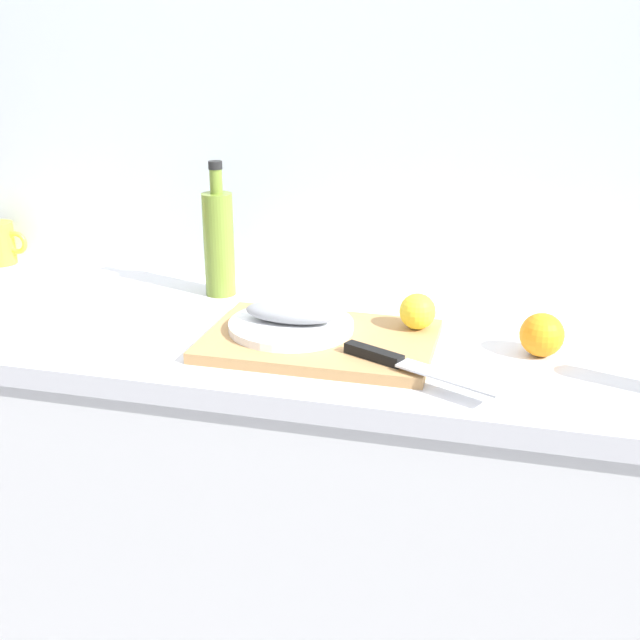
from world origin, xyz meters
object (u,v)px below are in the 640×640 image
at_px(white_plate, 291,326).
at_px(olive_oil_bottle, 219,241).
at_px(chef_knife, 400,362).
at_px(coffee_mug_1, 0,243).
at_px(cutting_board, 320,341).
at_px(lemon_0, 418,311).
at_px(orange_0, 542,335).
at_px(fish_fillet, 291,312).

relative_size(white_plate, olive_oil_bottle, 0.81).
height_order(chef_knife, coffee_mug_1, coffee_mug_1).
bearing_deg(white_plate, olive_oil_bottle, 135.77).
bearing_deg(cutting_board, lemon_0, 27.15).
bearing_deg(cutting_board, orange_0, 8.26).
distance_m(olive_oil_bottle, orange_0, 0.69).
height_order(white_plate, olive_oil_bottle, olive_oil_bottle).
distance_m(lemon_0, coffee_mug_1, 1.07).
xyz_separation_m(white_plate, coffee_mug_1, (-0.82, 0.30, 0.02)).
relative_size(fish_fillet, lemon_0, 2.58).
xyz_separation_m(fish_fillet, olive_oil_bottle, (-0.22, 0.22, 0.06)).
distance_m(fish_fillet, chef_knife, 0.25).
bearing_deg(chef_knife, white_plate, 176.81).
bearing_deg(lemon_0, white_plate, -163.27).
bearing_deg(olive_oil_bottle, coffee_mug_1, 172.11).
height_order(fish_fillet, lemon_0, lemon_0).
height_order(cutting_board, white_plate, white_plate).
bearing_deg(white_plate, lemon_0, 16.73).
xyz_separation_m(lemon_0, coffee_mug_1, (-1.04, 0.23, -0.00)).
relative_size(coffee_mug_1, orange_0, 1.49).
height_order(cutting_board, olive_oil_bottle, olive_oil_bottle).
distance_m(cutting_board, fish_fillet, 0.07).
bearing_deg(lemon_0, orange_0, -7.21).
bearing_deg(orange_0, white_plate, -174.99).
bearing_deg(white_plate, coffee_mug_1, 159.97).
relative_size(chef_knife, coffee_mug_1, 2.39).
bearing_deg(fish_fillet, coffee_mug_1, 159.97).
xyz_separation_m(coffee_mug_1, orange_0, (1.26, -0.26, -0.01)).
distance_m(lemon_0, olive_oil_bottle, 0.47).
distance_m(fish_fillet, olive_oil_bottle, 0.32).
bearing_deg(orange_0, fish_fillet, -174.99).
relative_size(lemon_0, coffee_mug_1, 0.58).
bearing_deg(olive_oil_bottle, lemon_0, -18.58).
distance_m(cutting_board, orange_0, 0.39).
height_order(white_plate, orange_0, orange_0).
xyz_separation_m(cutting_board, fish_fillet, (-0.06, 0.02, 0.04)).
xyz_separation_m(cutting_board, olive_oil_bottle, (-0.28, 0.23, 0.11)).
bearing_deg(orange_0, chef_knife, -144.56).
relative_size(chef_knife, lemon_0, 4.13).
distance_m(coffee_mug_1, orange_0, 1.29).
height_order(cutting_board, fish_fillet, fish_fillet).
bearing_deg(coffee_mug_1, fish_fillet, -20.03).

